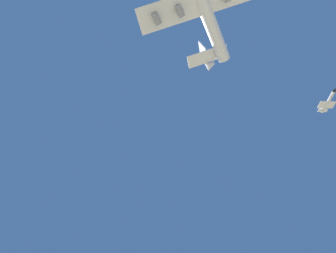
# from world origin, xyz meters

# --- Properties ---
(carrier_jet) EXTENTS (64.76, 56.54, 22.99)m
(carrier_jet) POSITION_xyz_m (10.51, 52.03, 126.16)
(carrier_jet) COLOR white
(chase_jet_lead) EXTENTS (11.42, 13.95, 4.00)m
(chase_jet_lead) POSITION_xyz_m (-67.32, 59.53, 105.29)
(chase_jet_lead) COLOR silver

